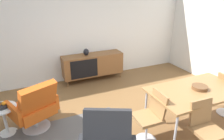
{
  "coord_description": "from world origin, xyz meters",
  "views": [
    {
      "loc": [
        -1.19,
        -2.45,
        2.31
      ],
      "look_at": [
        0.11,
        0.48,
        1.0
      ],
      "focal_mm": 31.78,
      "sensor_mm": 36.0,
      "label": 1
    }
  ],
  "objects_px": {
    "lounge_chair_red": "(35,106)",
    "fruit_bowl": "(1,106)",
    "dining_chair_near_window": "(151,116)",
    "dining_chair_front_left": "(205,128)",
    "dining_table": "(196,92)",
    "sideboard": "(93,64)",
    "side_table_round": "(4,118)",
    "wooden_bowl_on_table": "(200,87)",
    "vase_cobalt": "(86,52)"
  },
  "relations": [
    {
      "from": "lounge_chair_red",
      "to": "fruit_bowl",
      "type": "bearing_deg",
      "value": 170.07
    },
    {
      "from": "sideboard",
      "to": "dining_table",
      "type": "xyz_separation_m",
      "value": [
        0.96,
        -2.61,
        0.26
      ]
    },
    {
      "from": "dining_table",
      "to": "wooden_bowl_on_table",
      "type": "distance_m",
      "value": 0.1
    },
    {
      "from": "dining_chair_near_window",
      "to": "dining_chair_front_left",
      "type": "xyz_separation_m",
      "value": [
        0.54,
        -0.56,
        0.0
      ]
    },
    {
      "from": "side_table_round",
      "to": "sideboard",
      "type": "bearing_deg",
      "value": 35.93
    },
    {
      "from": "dining_chair_front_left",
      "to": "lounge_chair_red",
      "type": "distance_m",
      "value": 2.7
    },
    {
      "from": "wooden_bowl_on_table",
      "to": "fruit_bowl",
      "type": "xyz_separation_m",
      "value": [
        -3.09,
        1.12,
        -0.21
      ]
    },
    {
      "from": "wooden_bowl_on_table",
      "to": "side_table_round",
      "type": "relative_size",
      "value": 0.5
    },
    {
      "from": "vase_cobalt",
      "to": "dining_chair_near_window",
      "type": "xyz_separation_m",
      "value": [
        0.24,
        -2.62,
        -0.34
      ]
    },
    {
      "from": "wooden_bowl_on_table",
      "to": "fruit_bowl",
      "type": "height_order",
      "value": "wooden_bowl_on_table"
    },
    {
      "from": "dining_table",
      "to": "dining_chair_front_left",
      "type": "bearing_deg",
      "value": -121.86
    },
    {
      "from": "dining_chair_front_left",
      "to": "vase_cobalt",
      "type": "bearing_deg",
      "value": 103.78
    },
    {
      "from": "dining_chair_near_window",
      "to": "side_table_round",
      "type": "xyz_separation_m",
      "value": [
        -2.14,
        1.12,
        -0.15
      ]
    },
    {
      "from": "sideboard",
      "to": "dining_chair_near_window",
      "type": "xyz_separation_m",
      "value": [
        0.07,
        -2.62,
        0.03
      ]
    },
    {
      "from": "wooden_bowl_on_table",
      "to": "dining_chair_near_window",
      "type": "height_order",
      "value": "dining_chair_near_window"
    },
    {
      "from": "dining_chair_near_window",
      "to": "fruit_bowl",
      "type": "bearing_deg",
      "value": 152.4
    },
    {
      "from": "wooden_bowl_on_table",
      "to": "side_table_round",
      "type": "xyz_separation_m",
      "value": [
        -3.09,
        1.12,
        -0.45
      ]
    },
    {
      "from": "sideboard",
      "to": "dining_chair_front_left",
      "type": "relative_size",
      "value": 1.87
    },
    {
      "from": "sideboard",
      "to": "side_table_round",
      "type": "bearing_deg",
      "value": -144.07
    },
    {
      "from": "sideboard",
      "to": "fruit_bowl",
      "type": "height_order",
      "value": "sideboard"
    },
    {
      "from": "dining_table",
      "to": "side_table_round",
      "type": "relative_size",
      "value": 3.08
    },
    {
      "from": "dining_table",
      "to": "dining_chair_near_window",
      "type": "height_order",
      "value": "dining_chair_near_window"
    },
    {
      "from": "dining_table",
      "to": "fruit_bowl",
      "type": "xyz_separation_m",
      "value": [
        -3.03,
        1.12,
        -0.14
      ]
    },
    {
      "from": "side_table_round",
      "to": "fruit_bowl",
      "type": "height_order",
      "value": "fruit_bowl"
    },
    {
      "from": "dining_chair_front_left",
      "to": "side_table_round",
      "type": "height_order",
      "value": "dining_chair_front_left"
    },
    {
      "from": "dining_chair_front_left",
      "to": "fruit_bowl",
      "type": "xyz_separation_m",
      "value": [
        -2.68,
        1.67,
        0.09
      ]
    },
    {
      "from": "vase_cobalt",
      "to": "dining_table",
      "type": "bearing_deg",
      "value": -66.72
    },
    {
      "from": "dining_table",
      "to": "dining_chair_front_left",
      "type": "xyz_separation_m",
      "value": [
        -0.35,
        -0.56,
        -0.23
      ]
    },
    {
      "from": "sideboard",
      "to": "wooden_bowl_on_table",
      "type": "height_order",
      "value": "wooden_bowl_on_table"
    },
    {
      "from": "fruit_bowl",
      "to": "dining_chair_front_left",
      "type": "bearing_deg",
      "value": -32.0
    },
    {
      "from": "vase_cobalt",
      "to": "dining_chair_near_window",
      "type": "relative_size",
      "value": 0.21
    },
    {
      "from": "wooden_bowl_on_table",
      "to": "vase_cobalt",
      "type": "bearing_deg",
      "value": 114.44
    },
    {
      "from": "wooden_bowl_on_table",
      "to": "lounge_chair_red",
      "type": "distance_m",
      "value": 2.81
    },
    {
      "from": "wooden_bowl_on_table",
      "to": "fruit_bowl",
      "type": "distance_m",
      "value": 3.3
    },
    {
      "from": "dining_chair_front_left",
      "to": "wooden_bowl_on_table",
      "type": "bearing_deg",
      "value": 53.29
    },
    {
      "from": "dining_chair_front_left",
      "to": "fruit_bowl",
      "type": "relative_size",
      "value": 4.28
    },
    {
      "from": "dining_table",
      "to": "dining_chair_near_window",
      "type": "relative_size",
      "value": 1.87
    },
    {
      "from": "vase_cobalt",
      "to": "dining_table",
      "type": "distance_m",
      "value": 2.85
    },
    {
      "from": "dining_chair_near_window",
      "to": "dining_chair_front_left",
      "type": "distance_m",
      "value": 0.78
    },
    {
      "from": "dining_table",
      "to": "dining_chair_near_window",
      "type": "distance_m",
      "value": 0.92
    },
    {
      "from": "sideboard",
      "to": "vase_cobalt",
      "type": "relative_size",
      "value": 9.07
    },
    {
      "from": "dining_table",
      "to": "lounge_chair_red",
      "type": "bearing_deg",
      "value": 157.89
    },
    {
      "from": "dining_chair_front_left",
      "to": "side_table_round",
      "type": "xyz_separation_m",
      "value": [
        -2.68,
        1.68,
        -0.15
      ]
    },
    {
      "from": "wooden_bowl_on_table",
      "to": "side_table_round",
      "type": "distance_m",
      "value": 3.32
    },
    {
      "from": "lounge_chair_red",
      "to": "sideboard",
      "type": "bearing_deg",
      "value": 45.24
    },
    {
      "from": "dining_table",
      "to": "dining_chair_front_left",
      "type": "distance_m",
      "value": 0.7
    },
    {
      "from": "fruit_bowl",
      "to": "lounge_chair_red",
      "type": "bearing_deg",
      "value": -9.93
    },
    {
      "from": "lounge_chair_red",
      "to": "dining_chair_front_left",
      "type": "bearing_deg",
      "value": -35.99
    },
    {
      "from": "lounge_chair_red",
      "to": "wooden_bowl_on_table",
      "type": "bearing_deg",
      "value": -21.7
    },
    {
      "from": "lounge_chair_red",
      "to": "side_table_round",
      "type": "bearing_deg",
      "value": 169.89
    }
  ]
}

